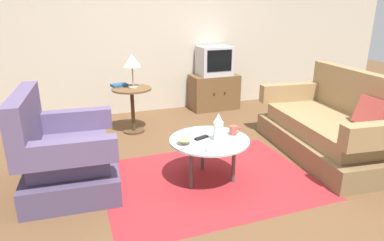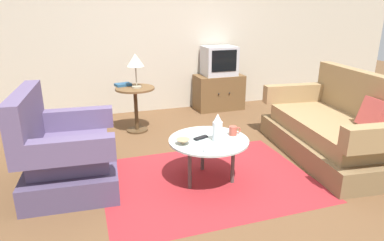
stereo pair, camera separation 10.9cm
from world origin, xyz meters
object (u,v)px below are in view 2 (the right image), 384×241
Objects in this scene: coffee_table at (209,143)px; mug at (233,131)px; table_lamp at (135,61)px; tv_remote_silver at (206,149)px; couch at (337,130)px; vase at (217,128)px; tv_remote_dark at (201,138)px; side_table at (136,100)px; book at (123,85)px; bowl at (183,142)px; tv_stand at (219,92)px; armchair at (65,155)px; television at (219,61)px.

mug is at bearing 6.47° from coffee_table.
table_lamp is 2.72× the size of tv_remote_silver.
couch reaches higher than mug.
vase is 1.75× the size of tv_remote_dark.
book is (-0.13, 0.15, 0.19)m from side_table.
table_lamp is at bearing 94.94° from bowl.
vase is at bearing -3.71° from bowl.
tv_remote_silver is (0.32, -1.85, 0.00)m from side_table.
book reaches higher than bowl.
tv_stand reaches higher than bowl.
armchair reaches higher than vase.
armchair is at bearing 165.72° from coffee_table.
tv_remote_silver is (-0.04, -0.26, 0.00)m from tv_remote_dark.
couch is 2.75m from book.
vase is at bearing 102.84° from couch.
bowl is (-0.27, -0.04, 0.06)m from coffee_table.
table_lamp is at bearing -61.65° from book.
couch is 1.68m from tv_remote_dark.
tv_remote_silver is at bearing 60.03° from tv_remote_dark.
couch reaches higher than side_table.
television is at bearing 2.64° from book.
bowl is (-1.87, -0.15, 0.16)m from couch.
mug is 0.93× the size of bowl.
table_lamp is at bearing -155.50° from tv_stand.
couch reaches higher than vase.
television reaches higher than couch.
tv_stand is 1.75× the size of table_lamp.
couch is 11.47× the size of tv_remote_silver.
book reaches higher than coffee_table.
table_lamp reaches higher than armchair.
couch is 2.59m from table_lamp.
armchair reaches higher than side_table.
vase is (-0.99, -2.33, 0.28)m from tv_stand.
side_table reaches higher than tv_remote_silver.
television is (1.05, 2.28, 0.41)m from coffee_table.
tv_remote_dark is at bearing 80.49° from armchair.
table_lamp is (-2.01, 1.49, 0.66)m from couch.
vase is 1.63× the size of tv_remote_silver.
vase is 0.24m from mug.
armchair is 1.45m from vase.
coffee_table is 0.98× the size of tv_stand.
side_table reaches higher than mug.
book is (-1.62, -0.50, 0.34)m from tv_stand.
television is at bearing 60.40° from bowl.
tv_remote_dark is at bearing -116.45° from television.
tv_remote_silver is at bearing -80.75° from table_lamp.
tv_remote_dark reaches higher than coffee_table.
tv_remote_silver is (1.20, -0.56, 0.13)m from armchair.
couch is 2.29m from television.
bowl reaches higher than coffee_table.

